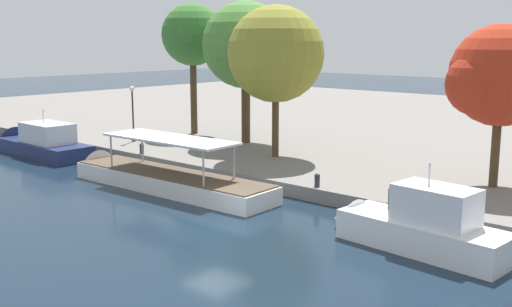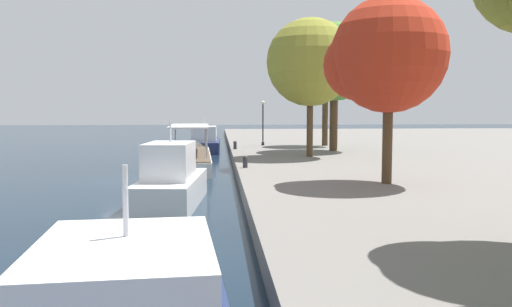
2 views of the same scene
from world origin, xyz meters
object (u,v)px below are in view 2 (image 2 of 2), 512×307
Objects in this scene: tour_boat_1 at (190,161)px; tree_5 at (328,61)px; motor_yacht_0 at (205,144)px; lamp_post at (263,119)px; tree_3 at (386,56)px; tree_4 at (308,63)px; motor_yacht_2 at (174,186)px; mooring_bollard_1 at (245,161)px; mooring_bollard_0 at (235,145)px; tree_2 at (337,64)px.

tour_boat_1 is 17.70m from tree_5.
motor_yacht_0 is 7.26m from lamp_post.
tour_boat_1 is at bearing -147.71° from tree_3.
tree_4 reaches higher than tour_boat_1.
mooring_bollard_1 is (-7.25, 3.51, 0.35)m from motor_yacht_2.
mooring_bollard_0 is 0.17× the size of lamp_post.
motor_yacht_2 is 11.45× the size of mooring_bollard_0.
tree_4 is (-13.79, -1.22, 0.84)m from tree_3.
motor_yacht_2 reaches higher than tour_boat_1.
tree_2 is 0.99× the size of tree_5.
motor_yacht_2 reaches higher than motor_yacht_0.
lamp_post is (-26.08, 6.12, 2.46)m from motor_yacht_2.
lamp_post is 0.43× the size of tree_4.
motor_yacht_0 is 8.86m from mooring_bollard_0.
tour_boat_1 is at bearing -50.88° from tree_5.
mooring_bollard_1 is at bearing -33.94° from tree_2.
tree_2 is at bearing -75.42° from tour_boat_1.
lamp_post is at bearing -94.87° from tree_5.
tree_5 reaches higher than tree_2.
mooring_bollard_1 is 0.17× the size of lamp_post.
tree_3 is at bearing -6.07° from tree_2.
tree_2 is at bearing 72.73° from mooring_bollard_0.
tree_2 reaches higher than tree_3.
tree_3 is 0.81× the size of tree_5.
lamp_post reaches higher than motor_yacht_2.
motor_yacht_2 is at bearing -25.24° from tree_5.
lamp_post reaches higher than tour_boat_1.
tour_boat_1 is 9.21m from mooring_bollard_1.
tree_3 is (6.81, 6.01, 5.37)m from mooring_bollard_1.
tree_4 is at bearing -33.18° from tree_2.
mooring_bollard_0 is at bearing -65.67° from tree_5.
lamp_post reaches higher than motor_yacht_0.
tree_3 is at bearing -149.68° from tour_boat_1.
tree_3 reaches higher than mooring_bollard_0.
tree_2 reaches higher than tour_boat_1.
motor_yacht_0 is 2.37× the size of lamp_post.
motor_yacht_2 is 1.94× the size of lamp_post.
tree_4 is at bearing -174.96° from tree_3.
mooring_bollard_1 is at bearing -25.00° from tree_5.
motor_yacht_2 is 0.83× the size of tree_4.
tree_3 is at bearing -82.57° from motor_yacht_2.
motor_yacht_0 is at bearing -111.36° from tree_5.
mooring_bollard_0 is 0.08× the size of tree_3.
lamp_post is at bearing -142.26° from tree_2.
tree_5 is (-25.58, 12.05, 7.76)m from motor_yacht_2.
lamp_post is (-4.43, 2.74, 2.12)m from mooring_bollard_0.
mooring_bollard_1 is 15.77m from tree_2.
mooring_bollard_0 is 14.41m from mooring_bollard_1.
tour_boat_1 is 6.97m from mooring_bollard_0.
mooring_bollard_0 is at bearing -160.93° from motor_yacht_0.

